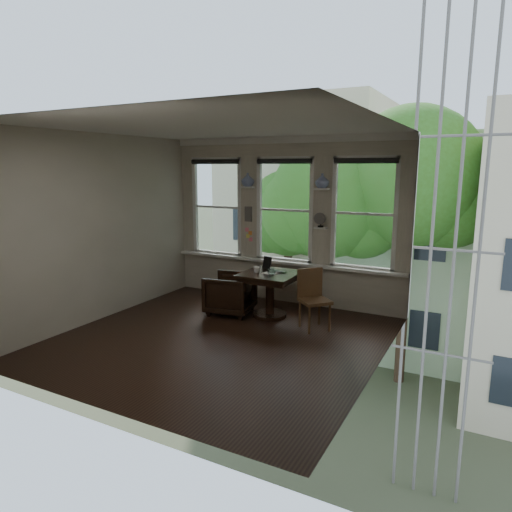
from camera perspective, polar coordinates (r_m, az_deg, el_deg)
The scene contains 25 objects.
ground at distance 6.79m, azimuth -4.42°, elevation -10.29°, with size 4.50×4.50×0.00m, color black.
ceiling at distance 6.35m, azimuth -4.84°, elevation 15.83°, with size 4.50×4.50×0.00m, color silver.
wall_back at distance 8.37m, azimuth 3.67°, elevation 4.39°, with size 4.50×4.50×0.00m, color beige.
wall_front at distance 4.69m, azimuth -19.50°, elevation -1.49°, with size 4.50×4.50×0.00m, color beige.
wall_left at distance 7.83m, azimuth -18.70°, elevation 3.37°, with size 4.50×4.50×0.00m, color beige.
wall_right at distance 5.54m, azimuth 15.44°, elevation 0.60°, with size 4.50×4.50×0.00m, color beige.
window_left at distance 9.03m, azimuth -4.78°, elevation 6.14°, with size 1.10×0.12×1.90m, color white, non-canonical shape.
window_center at distance 8.35m, azimuth 3.69°, elevation 5.75°, with size 1.10×0.12×1.90m, color white, non-canonical shape.
window_right at distance 7.87m, azimuth 13.41°, elevation 5.15°, with size 1.10×0.12×1.90m, color white, non-canonical shape.
shelf_left at distance 8.55m, azimuth -1.04°, elevation 8.58°, with size 0.26×0.16×0.03m, color white.
shelf_right at distance 7.96m, azimuth 8.25°, elevation 8.29°, with size 0.26×0.16×0.03m, color white.
intercom at distance 8.62m, azimuth -0.93°, elevation 5.27°, with size 0.14×0.06×0.28m, color #59544F.
sticky_notes at distance 8.66m, azimuth -0.91°, elevation 2.97°, with size 0.16×0.01×0.24m, color pink, non-canonical shape.
desk_fan at distance 7.98m, azimuth 8.09°, elevation 4.20°, with size 0.20×0.20×0.24m, color #59544F, non-canonical shape.
vase_left at distance 8.55m, azimuth -1.04°, elevation 9.52°, with size 0.24×0.24×0.25m, color white.
vase_right at distance 7.95m, azimuth 8.27°, elevation 9.29°, with size 0.24×0.24×0.25m, color white.
table at distance 7.63m, azimuth 1.76°, elevation -4.87°, with size 0.90×0.90×0.75m, color black, non-canonical shape.
armchair_left at distance 7.82m, azimuth -3.29°, elevation -4.71°, with size 0.74×0.76×0.69m, color black.
cushion_red at distance 7.80m, azimuth -3.30°, elevation -3.96°, with size 0.45×0.45×0.06m, color maroon.
side_chair_right at distance 7.08m, azimuth 7.38°, elevation -5.52°, with size 0.42×0.42×0.92m, color #4A291A, non-canonical shape.
laptop at distance 7.56m, azimuth 2.63°, elevation -2.00°, with size 0.29×0.19×0.02m, color black.
mug at distance 7.55m, azimuth 0.08°, elevation -1.71°, with size 0.11×0.11×0.10m, color white.
drinking_glass at distance 7.38m, azimuth 1.94°, elevation -2.01°, with size 0.13×0.13×0.10m, color white.
tablet at distance 7.79m, azimuth 1.40°, elevation -0.86°, with size 0.16×0.02×0.22m, color black.
papers at distance 7.56m, azimuth 2.03°, elevation -2.08°, with size 0.22×0.30×0.00m, color silver.
Camera 1 is at (3.40, -5.34, 2.47)m, focal length 32.00 mm.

